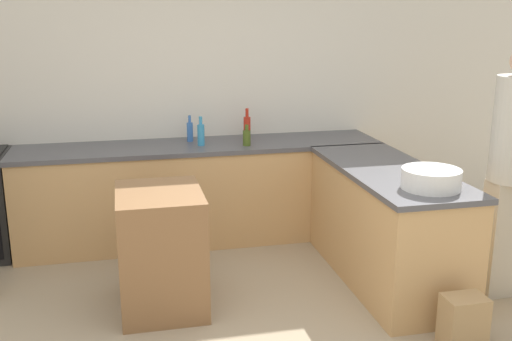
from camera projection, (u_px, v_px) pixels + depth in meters
The scene contains 10 objects.
wall_back at pixel (193, 88), 5.56m from camera, with size 8.00×0.06×2.70m.
counter_back at pixel (201, 192), 5.46m from camera, with size 3.25×0.68×0.90m.
counter_peninsula at pixel (386, 224), 4.63m from camera, with size 0.69×1.73×0.90m.
island_table at pixel (161, 250), 4.19m from camera, with size 0.58×0.72×0.85m.
mixing_bowl at pixel (431, 179), 3.98m from camera, with size 0.39×0.39×0.14m.
hot_sauce_bottle at pixel (247, 127), 5.51m from camera, with size 0.06×0.06×0.29m.
dish_soap_bottle at pixel (201, 134), 5.26m from camera, with size 0.06×0.06×0.26m.
water_bottle_blue at pixel (190, 131), 5.43m from camera, with size 0.06×0.06×0.24m.
olive_oil_bottle at pixel (247, 137), 5.26m from camera, with size 0.07×0.07×0.19m.
paper_bag at pixel (463, 322), 3.72m from camera, with size 0.26×0.19×0.35m.
Camera 1 is at (-0.67, -3.09, 2.04)m, focal length 42.00 mm.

